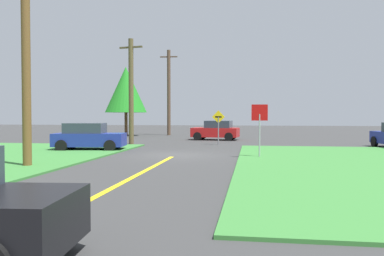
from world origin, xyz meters
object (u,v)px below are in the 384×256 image
parked_car_near_building (88,137)px  utility_pole_far (169,92)px  stop_sign (260,120)px  utility_pole_near (26,53)px  car_approaching_junction (216,130)px  utility_pole_mid (131,90)px  direction_sign (218,123)px  oak_tree_left (126,90)px

parked_car_near_building → utility_pole_far: (1.02, 18.32, 3.68)m
parked_car_near_building → utility_pole_far: utility_pole_far is taller
stop_sign → utility_pole_near: size_ratio=0.29×
car_approaching_junction → parked_car_near_building: 12.90m
car_approaching_junction → utility_pole_near: (-5.93, -18.70, 3.74)m
parked_car_near_building → utility_pole_mid: utility_pole_mid is taller
utility_pole_near → direction_sign: (6.58, 13.19, -3.04)m
stop_sign → car_approaching_junction: bearing=-74.9°
stop_sign → oak_tree_left: 23.38m
utility_pole_near → utility_pole_far: utility_pole_near is taller
utility_pole_near → direction_sign: bearing=63.5°
car_approaching_junction → utility_pole_far: (-5.56, 7.23, 3.68)m
car_approaching_junction → utility_pole_mid: bearing=52.1°
oak_tree_left → utility_pole_mid: bearing=-70.4°
parked_car_near_building → oak_tree_left: (-3.00, 16.50, 3.84)m
car_approaching_junction → parked_car_near_building: (-6.57, -11.10, -0.00)m
utility_pole_near → utility_pole_far: bearing=89.2°
car_approaching_junction → oak_tree_left: oak_tree_left is taller
car_approaching_junction → utility_pole_near: bearing=78.8°
car_approaching_junction → utility_pole_far: utility_pole_far is taller
utility_pole_near → utility_pole_mid: 12.99m
car_approaching_junction → utility_pole_near: utility_pole_near is taller
utility_pole_near → stop_sign: bearing=27.5°
stop_sign → car_approaching_junction: stop_sign is taller
utility_pole_far → stop_sign: bearing=-67.2°
utility_pole_near → oak_tree_left: (-3.64, 24.11, 0.10)m
direction_sign → oak_tree_left: bearing=133.1°
parked_car_near_building → car_approaching_junction: bearing=51.8°
car_approaching_junction → utility_pole_near: size_ratio=0.45×
parked_car_near_building → oak_tree_left: bearing=92.8°
car_approaching_junction → direction_sign: 5.60m
car_approaching_junction → stop_sign: bearing=109.9°
parked_car_near_building → utility_pole_near: (0.64, -7.61, 3.74)m
stop_sign → parked_car_near_building: size_ratio=0.61×
direction_sign → parked_car_near_building: bearing=-142.3°
stop_sign → oak_tree_left: bearing=-54.6°
stop_sign → direction_sign: size_ratio=1.08×
car_approaching_junction → direction_sign: direction_sign is taller
utility_pole_far → parked_car_near_building: bearing=-93.2°
parked_car_near_building → direction_sign: size_ratio=1.77×
parked_car_near_building → stop_sign: bearing=-23.2°
stop_sign → utility_pole_mid: bearing=-40.7°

